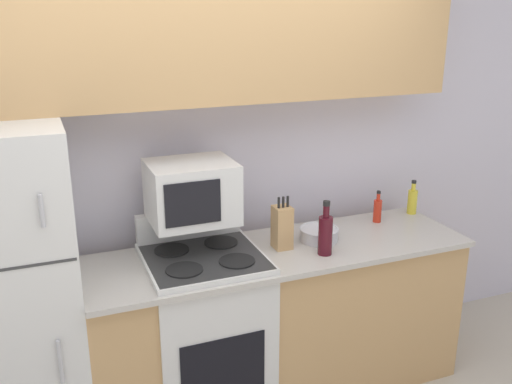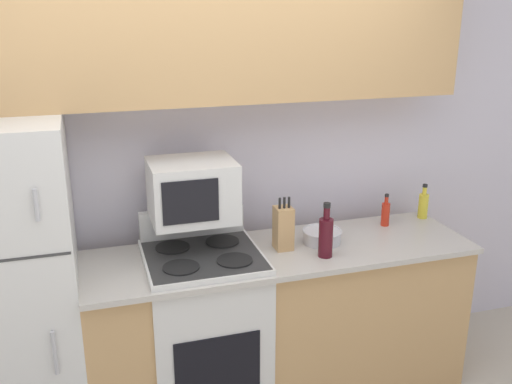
# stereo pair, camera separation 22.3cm
# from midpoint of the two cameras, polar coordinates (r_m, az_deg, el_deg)

# --- Properties ---
(wall_back) EXTENTS (8.00, 0.05, 2.55)m
(wall_back) POSITION_cam_midpoint_polar(r_m,az_deg,el_deg) (3.32, -3.70, 2.22)
(wall_back) COLOR silver
(wall_back) RESTS_ON ground_plane
(lower_cabinets) EXTENTS (2.14, 0.63, 0.91)m
(lower_cabinets) POSITION_cam_midpoint_polar(r_m,az_deg,el_deg) (3.36, 4.31, -12.79)
(lower_cabinets) COLOR tan
(lower_cabinets) RESTS_ON ground_plane
(refrigerator) EXTENTS (0.70, 0.71, 1.70)m
(refrigerator) POSITION_cam_midpoint_polar(r_m,az_deg,el_deg) (3.05, -21.89, -9.18)
(refrigerator) COLOR silver
(refrigerator) RESTS_ON ground_plane
(upper_cabinets) EXTENTS (2.83, 0.32, 0.69)m
(upper_cabinets) POSITION_cam_midpoint_polar(r_m,az_deg,el_deg) (3.01, -3.13, 15.43)
(upper_cabinets) COLOR tan
(upper_cabinets) RESTS_ON refrigerator
(stove) EXTENTS (0.61, 0.61, 1.10)m
(stove) POSITION_cam_midpoint_polar(r_m,az_deg,el_deg) (3.22, -3.10, -13.64)
(stove) COLOR silver
(stove) RESTS_ON ground_plane
(microwave) EXTENTS (0.44, 0.37, 0.32)m
(microwave) POSITION_cam_midpoint_polar(r_m,az_deg,el_deg) (2.98, -4.27, 0.15)
(microwave) COLOR silver
(microwave) RESTS_ON stove
(knife_block) EXTENTS (0.09, 0.10, 0.30)m
(knife_block) POSITION_cam_midpoint_polar(r_m,az_deg,el_deg) (3.11, 4.81, -3.62)
(knife_block) COLOR tan
(knife_block) RESTS_ON lower_cabinets
(bowl) EXTENTS (0.22, 0.22, 0.08)m
(bowl) POSITION_cam_midpoint_polar(r_m,az_deg,el_deg) (3.24, 8.58, -4.36)
(bowl) COLOR silver
(bowl) RESTS_ON lower_cabinets
(bottle_wine_red) EXTENTS (0.08, 0.08, 0.30)m
(bottle_wine_red) POSITION_cam_midpoint_polar(r_m,az_deg,el_deg) (3.04, 9.09, -4.36)
(bottle_wine_red) COLOR #470F19
(bottle_wine_red) RESTS_ON lower_cabinets
(bottle_cooking_spray) EXTENTS (0.06, 0.06, 0.22)m
(bottle_cooking_spray) POSITION_cam_midpoint_polar(r_m,az_deg,el_deg) (3.74, 18.04, -1.24)
(bottle_cooking_spray) COLOR gold
(bottle_cooking_spray) RESTS_ON lower_cabinets
(bottle_hot_sauce) EXTENTS (0.05, 0.05, 0.20)m
(bottle_hot_sauce) POSITION_cam_midpoint_polar(r_m,az_deg,el_deg) (3.55, 14.59, -2.09)
(bottle_hot_sauce) COLOR red
(bottle_hot_sauce) RESTS_ON lower_cabinets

